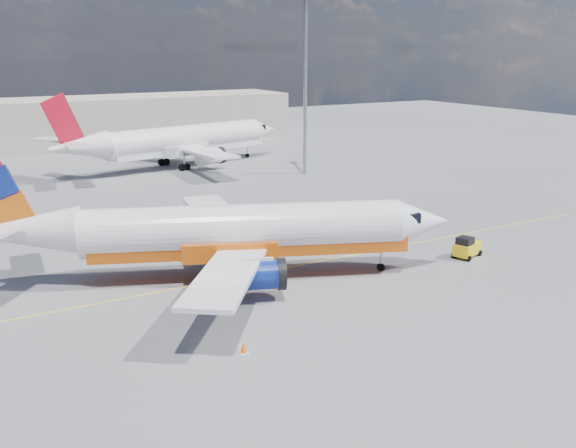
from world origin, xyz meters
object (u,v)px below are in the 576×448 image
main_jet (228,232)px  gse_tug (467,247)px  traffic_cone (244,348)px  second_jet (179,141)px

main_jet → gse_tug: 19.35m
main_jet → traffic_cone: (-4.33, -11.27, -3.16)m
main_jet → second_jet: 46.05m
main_jet → gse_tug: bearing=6.6°
second_jet → traffic_cone: 58.19m
gse_tug → second_jet: bearing=78.1°
main_jet → traffic_cone: main_jet is taller
second_jet → traffic_cone: (-17.17, -55.50, -3.36)m
second_jet → gse_tug: (5.64, -49.32, -2.85)m
main_jet → second_jet: size_ratio=0.93×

